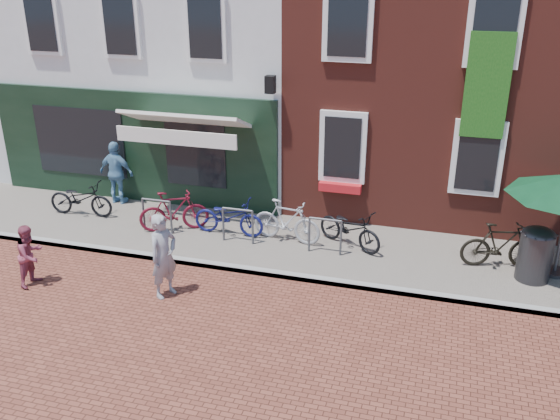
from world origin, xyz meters
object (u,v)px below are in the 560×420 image
(litter_bin, at_px, (536,251))
(cafe_person, at_px, (117,173))
(bicycle_1, at_px, (174,211))
(bicycle_5, at_px, (501,245))
(bicycle_2, at_px, (229,217))
(bicycle_3, at_px, (287,221))
(bicycle_0, at_px, (81,199))
(boy, at_px, (30,255))
(woman, at_px, (164,256))
(bicycle_4, at_px, (350,228))

(litter_bin, height_order, cafe_person, cafe_person)
(bicycle_1, height_order, bicycle_5, same)
(bicycle_2, height_order, bicycle_3, bicycle_3)
(bicycle_1, distance_m, bicycle_2, 1.32)
(bicycle_0, distance_m, bicycle_1, 2.64)
(boy, height_order, cafe_person, cafe_person)
(litter_bin, relative_size, bicycle_3, 0.74)
(woman, relative_size, bicycle_5, 1.04)
(litter_bin, height_order, bicycle_1, litter_bin)
(bicycle_0, distance_m, bicycle_3, 5.33)
(woman, relative_size, bicycle_1, 1.04)
(litter_bin, height_order, bicycle_0, litter_bin)
(woman, distance_m, cafe_person, 4.99)
(woman, distance_m, bicycle_0, 4.64)
(litter_bin, distance_m, bicycle_1, 7.91)
(litter_bin, bearing_deg, cafe_person, 172.26)
(bicycle_2, bearing_deg, bicycle_0, 89.48)
(bicycle_0, bearing_deg, bicycle_2, -93.81)
(woman, xyz_separation_m, bicycle_0, (-3.68, 2.81, -0.30))
(woman, bearing_deg, boy, 118.83)
(bicycle_1, distance_m, bicycle_4, 4.13)
(bicycle_0, distance_m, bicycle_2, 3.94)
(boy, bearing_deg, woman, -78.01)
(cafe_person, bearing_deg, boy, 101.00)
(woman, height_order, bicycle_2, woman)
(woman, bearing_deg, bicycle_5, -43.84)
(bicycle_2, height_order, bicycle_4, same)
(litter_bin, relative_size, boy, 0.95)
(boy, relative_size, bicycle_5, 0.78)
(woman, relative_size, cafe_person, 1.01)
(boy, xyz_separation_m, bicycle_5, (8.98, 3.15, -0.05))
(litter_bin, xyz_separation_m, bicycle_5, (-0.63, 0.37, -0.13))
(litter_bin, bearing_deg, bicycle_3, 176.22)
(woman, xyz_separation_m, boy, (-2.75, -0.34, -0.21))
(woman, xyz_separation_m, bicycle_1, (-1.05, 2.61, -0.25))
(bicycle_0, height_order, bicycle_2, same)
(bicycle_0, height_order, bicycle_3, bicycle_3)
(bicycle_1, bearing_deg, woman, 175.04)
(cafe_person, height_order, bicycle_2, cafe_person)
(boy, distance_m, bicycle_3, 5.40)
(bicycle_4, relative_size, bicycle_5, 1.03)
(woman, distance_m, bicycle_1, 2.83)
(bicycle_1, xyz_separation_m, bicycle_5, (7.28, 0.20, 0.00))
(bicycle_3, distance_m, bicycle_5, 4.58)
(boy, distance_m, bicycle_2, 4.33)
(litter_bin, distance_m, boy, 10.00)
(bicycle_0, bearing_deg, bicycle_1, -97.43)
(woman, relative_size, bicycle_0, 1.01)
(cafe_person, bearing_deg, bicycle_3, 172.69)
(woman, distance_m, boy, 2.78)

